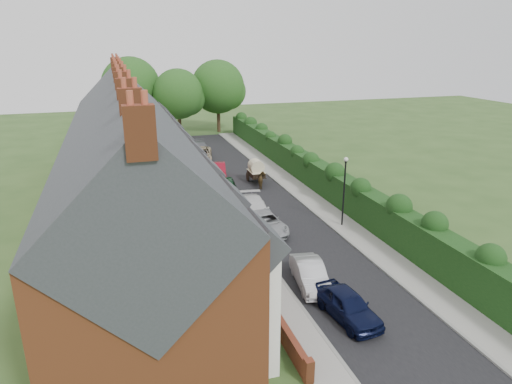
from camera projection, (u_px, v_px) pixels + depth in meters
ground at (323, 256)px, 28.51m from camera, size 140.00×140.00×0.00m
road at (261, 201)px, 38.33m from camera, size 6.00×58.00×0.02m
pavement_hedge_side at (306, 195)px, 39.47m from camera, size 2.20×58.00×0.12m
pavement_house_side at (216, 205)px, 37.22m from camera, size 1.70×58.00×0.12m
kerb_hedge_side at (295, 197)px, 39.17m from camera, size 0.18×58.00×0.13m
kerb_house_side at (226, 204)px, 37.45m from camera, size 0.18×58.00×0.13m
hedge at (326, 177)px, 39.49m from camera, size 2.10×58.00×2.85m
terrace_row at (130, 162)px, 33.06m from camera, size 9.05×40.50×11.50m
garden_wall_row at (206, 206)px, 35.91m from camera, size 0.35×40.35×1.10m
lamppost at (344, 183)px, 32.05m from camera, size 0.32×0.32×5.16m
tree_far_left at (181, 95)px, 62.24m from camera, size 7.14×6.80×9.29m
tree_far_right at (220, 88)px, 65.58m from camera, size 7.98×7.60×10.31m
tree_far_back at (134, 88)px, 62.99m from camera, size 8.40×8.00×10.82m
car_navy at (348, 305)px, 21.94m from camera, size 2.15×4.35×1.43m
car_silver_a at (310, 274)px, 24.89m from camera, size 2.07×4.34×1.37m
car_silver_b at (265, 223)px, 32.00m from camera, size 2.48×4.93×1.34m
car_white at (254, 210)px, 34.17m from camera, size 2.83×5.54×1.54m
car_green at (227, 187)px, 39.78m from camera, size 2.37×4.31×1.39m
car_red at (217, 172)px, 43.99m from camera, size 2.50×4.98×1.57m
car_beige at (200, 155)px, 50.33m from camera, size 3.73×6.18×1.61m
car_grey at (200, 148)px, 54.29m from camera, size 2.22×4.83×1.37m
horse at (262, 181)px, 41.49m from camera, size 1.14×1.80×1.40m
horse_cart at (256, 169)px, 42.93m from camera, size 1.40×3.09×2.23m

